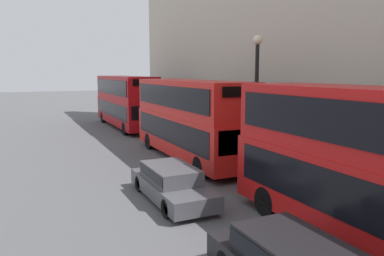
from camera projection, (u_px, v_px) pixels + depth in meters
name	position (u px, v px, depth m)	size (l,w,h in m)	color
bus_second_in_queue	(190.00, 116.00, 20.25)	(2.59, 10.30, 4.31)	red
bus_third_in_queue	(125.00, 99.00, 32.17)	(2.59, 11.23, 4.40)	#A80F14
car_hatchback	(171.00, 182.00, 13.94)	(1.76, 4.75, 1.29)	#47474C
street_lamp	(256.00, 89.00, 17.45)	(0.44, 0.44, 6.44)	black
pedestrian	(175.00, 123.00, 28.79)	(0.36, 0.36, 1.78)	maroon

